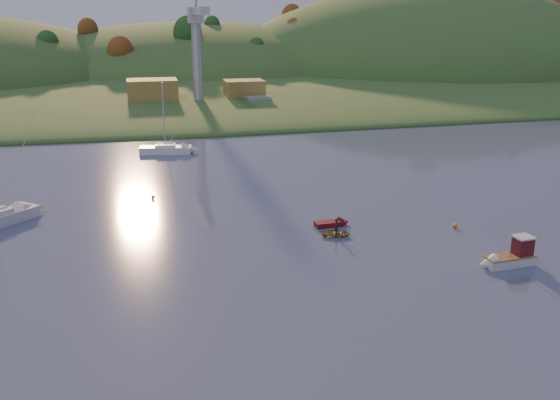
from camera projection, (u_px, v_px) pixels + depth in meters
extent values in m
cube|color=#345421|center=(164.00, 68.00, 242.37)|extent=(620.00, 220.00, 1.50)
ellipsoid|color=#345421|center=(176.00, 88.00, 181.90)|extent=(640.00, 150.00, 7.00)
ellipsoid|color=#345421|center=(195.00, 73.00, 225.95)|extent=(140.00, 120.00, 36.00)
ellipsoid|color=#345421|center=(429.00, 71.00, 230.58)|extent=(150.00, 130.00, 60.00)
cube|color=slate|center=(211.00, 105.00, 142.64)|extent=(42.00, 16.00, 2.40)
cube|color=olive|center=(152.00, 90.00, 139.67)|extent=(11.00, 8.00, 4.80)
cube|color=olive|center=(244.00, 89.00, 145.31)|extent=(9.00, 7.00, 4.00)
cylinder|color=#B7B7BC|center=(197.00, 60.00, 137.12)|extent=(2.20, 2.20, 18.00)
cube|color=#B7B7BC|center=(196.00, 15.00, 134.32)|extent=(3.20, 3.20, 3.20)
cube|color=#B7B7BC|center=(200.00, 11.00, 125.65)|extent=(1.80, 18.00, 1.60)
cube|color=#B7B7BC|center=(193.00, 10.00, 138.67)|extent=(1.80, 10.00, 1.60)
cube|color=silver|center=(509.00, 261.00, 56.65)|extent=(4.84, 2.09, 0.85)
cone|color=silver|center=(487.00, 264.00, 55.95)|extent=(1.79, 1.83, 1.69)
cube|color=brown|center=(509.00, 256.00, 56.52)|extent=(4.84, 2.14, 0.11)
cube|color=#511217|center=(522.00, 246.00, 56.67)|extent=(1.62, 1.54, 1.69)
cube|color=silver|center=(524.00, 237.00, 56.40)|extent=(1.83, 1.74, 0.14)
cylinder|color=silver|center=(511.00, 245.00, 56.19)|extent=(0.10, 0.10, 2.26)
cube|color=white|center=(166.00, 150.00, 100.32)|extent=(8.43, 3.82, 1.12)
cube|color=white|center=(165.00, 146.00, 100.14)|extent=(3.32, 2.33, 0.71)
cylinder|color=silver|center=(164.00, 115.00, 98.65)|extent=(0.18, 0.18, 10.16)
cylinder|color=silver|center=(165.00, 145.00, 100.06)|extent=(3.22, 0.69, 0.12)
cylinder|color=white|center=(165.00, 144.00, 100.03)|extent=(2.86, 0.85, 0.36)
imported|color=olive|center=(336.00, 233.00, 63.90)|extent=(3.49, 2.89, 0.62)
imported|color=black|center=(337.00, 229.00, 63.75)|extent=(0.53, 0.67, 1.62)
cube|color=#560C10|center=(330.00, 224.00, 66.87)|extent=(3.35, 1.54, 0.54)
cone|color=#560C10|center=(344.00, 222.00, 67.33)|extent=(1.23, 1.39, 1.31)
cube|color=slate|center=(258.00, 107.00, 141.21)|extent=(13.93, 7.62, 1.70)
cube|color=#B7B7BC|center=(257.00, 101.00, 140.79)|extent=(6.16, 4.05, 2.26)
sphere|color=orange|center=(455.00, 226.00, 66.33)|extent=(0.50, 0.50, 0.50)
sphere|color=orange|center=(153.00, 197.00, 76.32)|extent=(0.50, 0.50, 0.50)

